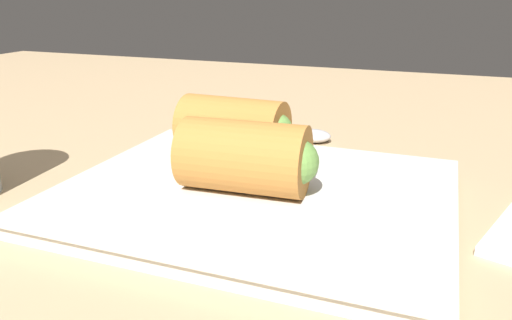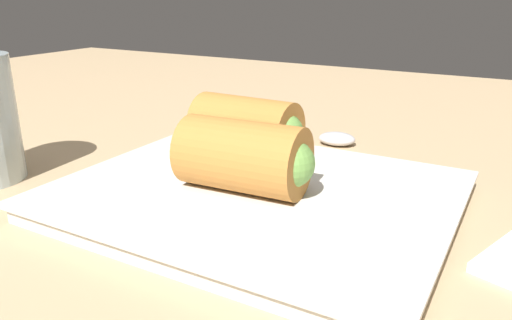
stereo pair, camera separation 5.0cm
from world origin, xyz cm
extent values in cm
cube|color=tan|center=(0.00, 0.00, 1.00)|extent=(180.00, 140.00, 2.00)
cube|color=silver|center=(1.10, -2.39, 2.60)|extent=(26.36, 21.63, 1.20)
cube|color=silver|center=(1.10, -2.39, 3.35)|extent=(27.41, 22.50, 0.30)
cylinder|color=#B77533|center=(1.61, -1.39, 6.02)|extent=(9.03, 5.57, 5.05)
sphere|color=#6B9E47|center=(-2.00, -1.61, 6.02)|extent=(3.28, 3.28, 3.28)
cylinder|color=#B77533|center=(5.37, -8.18, 6.02)|extent=(8.89, 5.31, 5.05)
sphere|color=#6B9E47|center=(1.76, -8.07, 6.02)|extent=(3.28, 3.28, 3.28)
cylinder|color=silver|center=(10.60, -18.23, 2.25)|extent=(9.87, 1.77, 0.50)
ellipsoid|color=silver|center=(1.28, -19.43, 2.64)|extent=(4.03, 3.29, 1.28)
camera|label=1|loc=(-10.82, 28.92, 17.10)|focal=35.00mm
camera|label=2|loc=(-15.35, 26.79, 17.10)|focal=35.00mm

